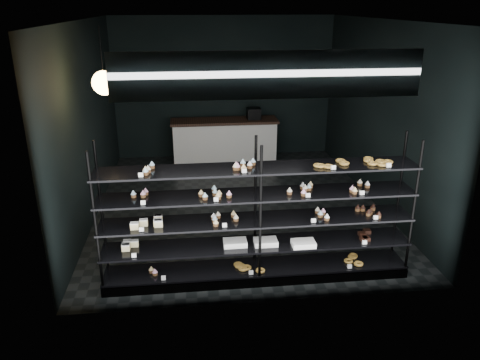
# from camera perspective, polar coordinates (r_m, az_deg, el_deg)

# --- Properties ---
(room) EXTENTS (5.01, 6.01, 3.20)m
(room) POSITION_cam_1_polar(r_m,az_deg,el_deg) (8.06, -0.22, 7.53)
(room) COLOR black
(room) RESTS_ON ground
(display_shelf) EXTENTS (4.00, 0.50, 1.91)m
(display_shelf) POSITION_cam_1_polar(r_m,az_deg,el_deg) (6.10, 1.89, -6.77)
(display_shelf) COLOR black
(display_shelf) RESTS_ON room
(signage) EXTENTS (3.30, 0.05, 0.50)m
(signage) POSITION_cam_1_polar(r_m,az_deg,el_deg) (5.00, 3.56, 12.67)
(signage) COLOR #0C183C
(signage) RESTS_ON room
(pendant_lamp) EXTENTS (0.33, 0.33, 0.89)m
(pendant_lamp) POSITION_cam_1_polar(r_m,az_deg,el_deg) (6.63, -16.22, 11.31)
(pendant_lamp) COLOR black
(pendant_lamp) RESTS_ON room
(service_counter) EXTENTS (2.41, 0.65, 1.23)m
(service_counter) POSITION_cam_1_polar(r_m,az_deg,el_deg) (10.74, -1.84, 4.88)
(service_counter) COLOR silver
(service_counter) RESTS_ON room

